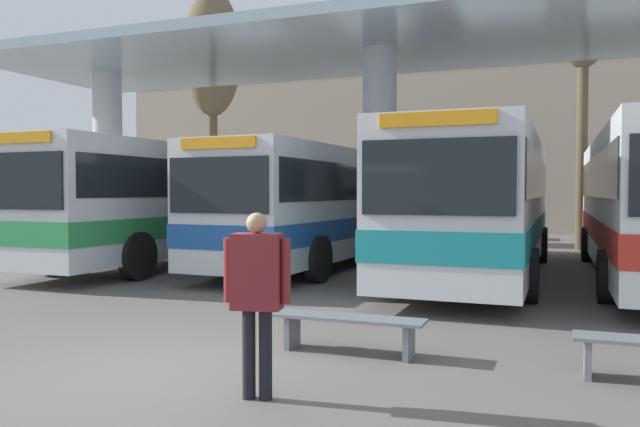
{
  "coord_description": "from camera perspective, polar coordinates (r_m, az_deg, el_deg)",
  "views": [
    {
      "loc": [
        4.14,
        -5.77,
        2.0
      ],
      "look_at": [
        0.0,
        4.83,
        1.6
      ],
      "focal_mm": 35.0,
      "sensor_mm": 36.0,
      "label": 1
    }
  ],
  "objects": [
    {
      "name": "poplar_tree_behind_left",
      "position": [
        27.44,
        -9.81,
        14.01
      ],
      "size": [
        2.43,
        2.43,
        10.53
      ],
      "color": "brown",
      "rests_on": "ground_plane"
    },
    {
      "name": "parked_car_street",
      "position": [
        27.77,
        10.6,
        0.02
      ],
      "size": [
        4.68,
        1.94,
        2.14
      ],
      "rotation": [
        0.0,
        0.0,
        0.01
      ],
      "color": "maroon",
      "rests_on": "ground_plane"
    },
    {
      "name": "townhouse_backdrop",
      "position": [
        32.0,
        13.91,
        9.36
      ],
      "size": [
        40.0,
        0.58,
        10.56
      ],
      "color": "tan",
      "rests_on": "ground_plane"
    },
    {
      "name": "ground_plane",
      "position": [
        7.37,
        -14.2,
        -13.78
      ],
      "size": [
        100.0,
        100.0,
        0.0
      ],
      "primitive_type": "plane",
      "color": "#605B56"
    },
    {
      "name": "transit_bus_right_bay",
      "position": [
        15.54,
        14.66,
        1.24
      ],
      "size": [
        2.83,
        11.98,
        3.25
      ],
      "rotation": [
        0.0,
        0.0,
        3.14
      ],
      "color": "silver",
      "rests_on": "ground_plane"
    },
    {
      "name": "transit_bus_center_bay",
      "position": [
        17.24,
        0.66,
        1.13
      ],
      "size": [
        2.96,
        11.21,
        3.09
      ],
      "rotation": [
        0.0,
        0.0,
        3.11
      ],
      "color": "silver",
      "rests_on": "ground_plane"
    },
    {
      "name": "waiting_bench_near_pillar",
      "position": [
        7.82,
        2.63,
        -10.17
      ],
      "size": [
        1.9,
        0.44,
        0.46
      ],
      "color": "slate",
      "rests_on": "ground_plane"
    },
    {
      "name": "station_canopy",
      "position": [
        15.39,
        5.49,
        12.67
      ],
      "size": [
        21.23,
        6.44,
        5.67
      ],
      "color": "silver",
      "rests_on": "ground_plane"
    },
    {
      "name": "pedestrian_waiting",
      "position": [
        6.04,
        -5.78,
        -6.58
      ],
      "size": [
        0.67,
        0.35,
        1.8
      ],
      "rotation": [
        0.0,
        0.0,
        0.2
      ],
      "color": "black",
      "rests_on": "ground_plane"
    },
    {
      "name": "transit_bus_left_bay",
      "position": [
        18.06,
        -12.78,
        1.35
      ],
      "size": [
        2.76,
        11.11,
        3.22
      ],
      "rotation": [
        0.0,
        0.0,
        3.14
      ],
      "color": "silver",
      "rests_on": "ground_plane"
    },
    {
      "name": "poplar_tree_behind_right",
      "position": [
        23.86,
        22.98,
        16.44
      ],
      "size": [
        1.91,
        1.91,
        10.38
      ],
      "color": "brown",
      "rests_on": "ground_plane"
    }
  ]
}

